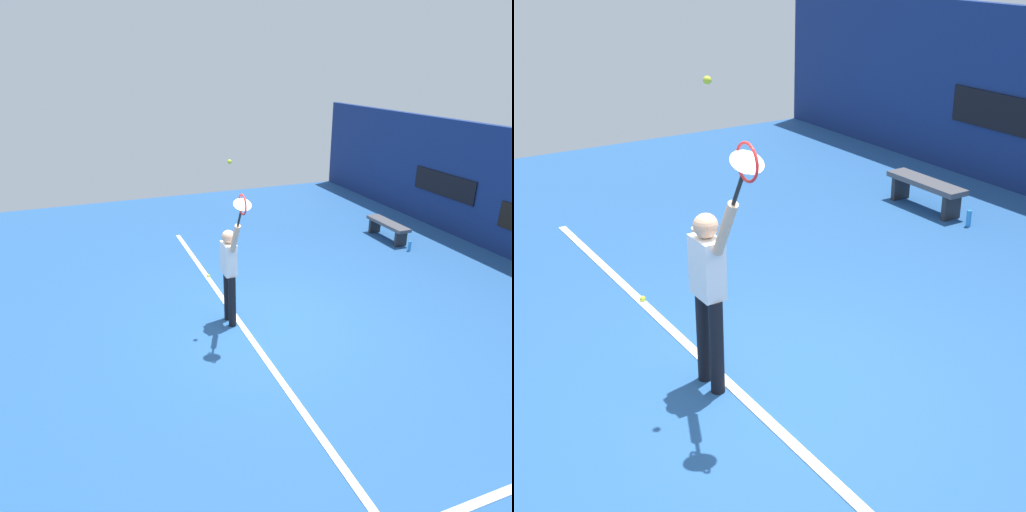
% 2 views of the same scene
% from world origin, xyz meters
% --- Properties ---
extents(ground_plane, '(18.00, 18.00, 0.00)m').
position_xyz_m(ground_plane, '(0.00, 0.00, 0.00)').
color(ground_plane, '#23518C').
extents(sponsor_banner_portside, '(2.20, 0.03, 0.60)m').
position_xyz_m(sponsor_banner_portside, '(-3.00, 6.42, 1.22)').
color(sponsor_banner_portside, black).
extents(court_baseline, '(10.00, 0.10, 0.01)m').
position_xyz_m(court_baseline, '(0.00, -0.30, 0.01)').
color(court_baseline, white).
rests_on(court_baseline, ground_plane).
extents(tennis_player, '(0.77, 0.31, 1.94)m').
position_xyz_m(tennis_player, '(-0.25, -0.43, 1.01)').
color(tennis_player, black).
rests_on(tennis_player, ground_plane).
extents(tennis_racket, '(0.45, 0.27, 0.61)m').
position_xyz_m(tennis_racket, '(0.43, -0.44, 2.28)').
color(tennis_racket, black).
extents(tennis_ball, '(0.07, 0.07, 0.07)m').
position_xyz_m(tennis_ball, '(-0.19, -0.41, 2.81)').
color(tennis_ball, '#CCE033').
extents(court_bench, '(1.40, 0.36, 0.45)m').
position_xyz_m(court_bench, '(-2.82, 4.64, 0.34)').
color(court_bench, '#4C4C51').
rests_on(court_bench, ground_plane).
extents(water_bottle, '(0.07, 0.07, 0.24)m').
position_xyz_m(water_bottle, '(-1.91, 4.64, 0.12)').
color(water_bottle, '#338CD8').
rests_on(water_bottle, ground_plane).
extents(spare_ball, '(0.07, 0.07, 0.07)m').
position_xyz_m(spare_ball, '(-2.19, -0.28, 0.03)').
color(spare_ball, '#CCE033').
rests_on(spare_ball, ground_plane).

